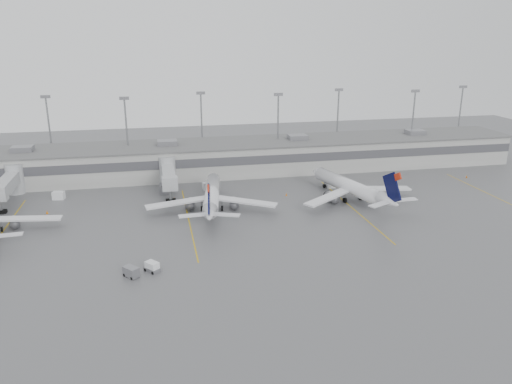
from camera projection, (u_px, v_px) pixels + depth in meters
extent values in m
plane|color=#565658|center=(308.00, 264.00, 81.28)|extent=(260.00, 260.00, 0.00)
cube|color=#9C9C98|center=(243.00, 157.00, 134.12)|extent=(150.00, 16.00, 8.00)
cube|color=#47474C|center=(249.00, 161.00, 126.31)|extent=(150.00, 0.15, 2.20)
cube|color=#606060|center=(243.00, 142.00, 132.89)|extent=(152.00, 17.00, 0.30)
cube|color=slate|center=(22.00, 149.00, 121.91)|extent=(5.00, 4.00, 1.30)
cube|color=slate|center=(415.00, 132.00, 142.43)|extent=(5.00, 4.00, 1.30)
cylinder|color=gray|center=(50.00, 136.00, 131.37)|extent=(0.44, 0.44, 20.00)
cube|color=slate|center=(45.00, 97.00, 128.26)|extent=(2.40, 0.50, 0.80)
cylinder|color=gray|center=(127.00, 138.00, 128.29)|extent=(0.44, 0.44, 20.00)
cube|color=slate|center=(124.00, 98.00, 125.18)|extent=(2.40, 0.50, 0.80)
cylinder|color=gray|center=(202.00, 130.00, 139.19)|extent=(0.44, 0.44, 20.00)
cube|color=slate|center=(201.00, 93.00, 136.08)|extent=(2.40, 0.50, 0.80)
cylinder|color=gray|center=(278.00, 132.00, 136.11)|extent=(0.44, 0.44, 20.00)
cube|color=slate|center=(278.00, 94.00, 133.00)|extent=(2.40, 0.50, 0.80)
cylinder|color=gray|center=(337.00, 125.00, 147.01)|extent=(0.44, 0.44, 20.00)
cube|color=slate|center=(339.00, 90.00, 143.90)|extent=(2.40, 0.50, 0.80)
cylinder|color=gray|center=(412.00, 127.00, 143.93)|extent=(0.44, 0.44, 20.00)
cube|color=slate|center=(416.00, 91.00, 140.82)|extent=(2.40, 0.50, 0.80)
cylinder|color=gray|center=(459.00, 120.00, 154.83)|extent=(0.44, 0.44, 20.00)
cube|color=slate|center=(463.00, 87.00, 151.72)|extent=(2.40, 0.50, 0.80)
cylinder|color=#A6A8AB|center=(15.00, 179.00, 115.97)|extent=(4.00, 4.00, 7.00)
cube|color=#A6A8AB|center=(8.00, 183.00, 109.67)|extent=(2.80, 13.00, 2.60)
cylinder|color=gray|center=(0.00, 207.00, 103.56)|extent=(0.70, 0.70, 2.80)
cube|color=black|center=(1.00, 212.00, 103.88)|extent=(2.20, 1.20, 0.70)
cylinder|color=#A6A8AB|center=(168.00, 171.00, 122.81)|extent=(4.00, 4.00, 7.00)
cube|color=#A6A8AB|center=(168.00, 174.00, 116.51)|extent=(2.80, 13.00, 2.60)
cube|color=#A6A8AB|center=(170.00, 184.00, 109.52)|extent=(3.40, 2.40, 3.00)
cylinder|color=gray|center=(171.00, 196.00, 110.40)|extent=(0.70, 0.70, 2.80)
cube|color=black|center=(171.00, 201.00, 110.72)|extent=(2.20, 1.20, 0.70)
cube|color=#CCA10C|center=(1.00, 234.00, 93.39)|extent=(0.25, 40.00, 0.01)
cube|color=#CCA10C|center=(189.00, 220.00, 100.23)|extent=(0.25, 40.00, 0.01)
cube|color=#CCA10C|center=(352.00, 208.00, 107.07)|extent=(0.25, 40.00, 0.01)
cube|color=#CCA10C|center=(496.00, 197.00, 113.91)|extent=(0.25, 40.00, 0.01)
cube|color=silver|center=(28.00, 219.00, 95.12)|extent=(12.43, 2.90, 0.33)
cylinder|color=black|center=(2.00, 229.00, 94.17)|extent=(0.70, 1.12, 1.04)
cylinder|color=silver|center=(212.00, 194.00, 106.38)|extent=(6.45, 22.58, 3.05)
cone|color=silver|center=(214.00, 178.00, 118.38)|extent=(3.45, 3.28, 3.05)
cone|color=silver|center=(210.00, 214.00, 93.40)|extent=(3.80, 5.49, 3.05)
cube|color=silver|center=(177.00, 203.00, 103.57)|extent=(13.47, 4.72, 0.36)
cube|color=silver|center=(246.00, 201.00, 104.28)|extent=(12.99, 8.33, 0.36)
cube|color=black|center=(209.00, 200.00, 92.01)|extent=(1.18, 5.71, 6.65)
cube|color=red|center=(208.00, 189.00, 89.95)|extent=(0.62, 2.08, 1.93)
cylinder|color=black|center=(214.00, 193.00, 115.88)|extent=(0.49, 0.96, 0.92)
cylinder|color=black|center=(202.00, 208.00, 105.10)|extent=(0.62, 1.18, 1.12)
cylinder|color=black|center=(222.00, 208.00, 105.32)|extent=(0.62, 1.18, 1.12)
cylinder|color=silver|center=(348.00, 186.00, 112.16)|extent=(8.70, 22.72, 3.09)
cone|color=silver|center=(317.00, 172.00, 123.06)|extent=(3.72, 3.57, 3.09)
cone|color=silver|center=(389.00, 201.00, 100.35)|extent=(4.29, 5.77, 3.09)
cube|color=silver|center=(328.00, 197.00, 106.89)|extent=(12.73, 9.47, 0.36)
cube|color=silver|center=(381.00, 188.00, 113.01)|extent=(13.53, 3.47, 0.36)
cube|color=black|center=(392.00, 188.00, 99.00)|extent=(1.76, 5.69, 6.74)
cube|color=red|center=(398.00, 177.00, 97.04)|extent=(0.82, 2.10, 1.96)
cylinder|color=black|center=(324.00, 186.00, 120.87)|extent=(0.58, 0.99, 0.93)
cylinder|color=black|center=(345.00, 200.00, 110.26)|extent=(0.73, 1.21, 1.13)
cylinder|color=black|center=(361.00, 197.00, 112.09)|extent=(0.73, 1.21, 1.13)
cube|color=white|center=(152.00, 267.00, 78.46)|extent=(2.39, 2.49, 1.60)
cube|color=slate|center=(152.00, 269.00, 78.61)|extent=(2.76, 2.87, 0.62)
cylinder|color=black|center=(145.00, 270.00, 78.61)|extent=(0.47, 0.51, 0.50)
cylinder|color=black|center=(152.00, 267.00, 79.68)|extent=(0.47, 0.51, 0.50)
cylinder|color=black|center=(153.00, 273.00, 77.57)|extent=(0.47, 0.51, 0.50)
cylinder|color=black|center=(160.00, 270.00, 78.64)|extent=(0.47, 0.51, 0.50)
cube|color=slate|center=(131.00, 272.00, 76.70)|extent=(2.72, 2.85, 1.53)
cylinder|color=black|center=(124.00, 275.00, 76.93)|extent=(0.48, 0.51, 0.50)
cylinder|color=black|center=(138.00, 275.00, 76.82)|extent=(0.48, 0.51, 0.50)
cube|color=white|center=(59.00, 195.00, 112.44)|extent=(2.78, 2.12, 1.78)
cube|color=white|center=(208.00, 186.00, 119.55)|extent=(2.67, 1.98, 1.74)
cube|color=white|center=(331.00, 184.00, 120.96)|extent=(2.55, 1.88, 1.67)
cube|color=slate|center=(164.00, 189.00, 116.73)|extent=(2.26, 3.47, 2.12)
cone|color=orange|center=(47.00, 212.00, 103.54)|extent=(0.49, 0.49, 0.77)
cone|color=orange|center=(175.00, 199.00, 112.00)|extent=(0.47, 0.47, 0.75)
cone|color=orange|center=(286.00, 194.00, 115.02)|extent=(0.42, 0.42, 0.67)
cone|color=orange|center=(467.00, 177.00, 129.18)|extent=(0.45, 0.45, 0.71)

